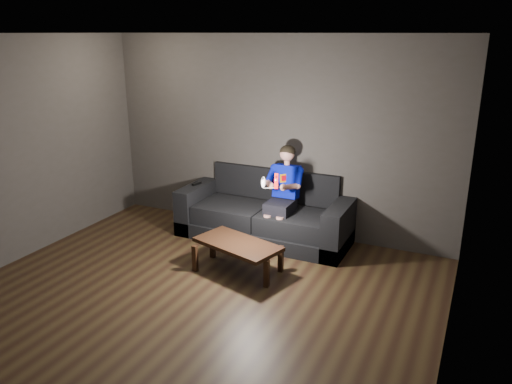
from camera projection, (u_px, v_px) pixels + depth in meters
The scene contains 10 objects.
floor at pixel (178, 312), 5.06m from camera, with size 5.00×5.00×0.00m, color black.
back_wall at pixel (275, 136), 6.81m from camera, with size 5.00×0.04×2.70m, color #393430.
right_wall at pixel (457, 227), 3.64m from camera, with size 0.04×5.00×2.70m, color #393430.
ceiling at pixel (163, 33), 4.24m from camera, with size 5.00×5.00×0.02m, color white.
sofa at pixel (267, 216), 6.86m from camera, with size 2.34×1.01×0.90m.
child at pixel (283, 187), 6.55m from camera, with size 0.49×0.60×1.21m.
wii_remote_red at pixel (276, 181), 6.05m from camera, with size 0.06×0.08×0.19m.
nunchuk_white at pixel (263, 182), 6.13m from camera, with size 0.08×0.10×0.15m.
wii_remote_black at pixel (197, 184), 7.10m from camera, with size 0.07×0.17×0.03m.
coffee_table at pixel (238, 246), 5.83m from camera, with size 1.12×0.77×0.37m.
Camera 1 is at (2.60, -3.69, 2.71)m, focal length 35.00 mm.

